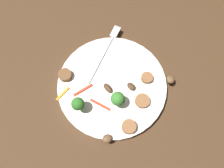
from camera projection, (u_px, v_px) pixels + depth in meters
ground_plane at (112, 87)px, 0.52m from camera, size 1.40×1.40×0.00m
plate at (112, 85)px, 0.52m from camera, size 0.26×0.26×0.02m
fork at (106, 49)px, 0.54m from camera, size 0.18×0.05×0.00m
broccoli_floret_0 at (118, 99)px, 0.46m from camera, size 0.03×0.03×0.05m
broccoli_floret_1 at (78, 104)px, 0.46m from camera, size 0.03×0.03×0.05m
sausage_slice_0 at (147, 78)px, 0.51m from camera, size 0.03×0.03×0.01m
sausage_slice_1 at (65, 75)px, 0.51m from camera, size 0.04×0.04×0.01m
sausage_slice_2 at (142, 101)px, 0.49m from camera, size 0.05×0.05×0.01m
sausage_slice_3 at (129, 127)px, 0.46m from camera, size 0.04×0.04×0.01m
mushroom_0 at (171, 79)px, 0.51m from camera, size 0.03×0.03×0.01m
mushroom_1 at (107, 139)px, 0.46m from camera, size 0.03×0.03×0.01m
mushroom_2 at (109, 89)px, 0.50m from camera, size 0.02×0.03×0.01m
mushroom_3 at (131, 86)px, 0.50m from camera, size 0.02×0.02×0.01m
pepper_strip_0 at (83, 90)px, 0.50m from camera, size 0.05×0.02×0.00m
pepper_strip_1 at (63, 94)px, 0.50m from camera, size 0.04×0.01×0.00m
pepper_strip_2 at (100, 105)px, 0.49m from camera, size 0.01×0.05×0.00m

